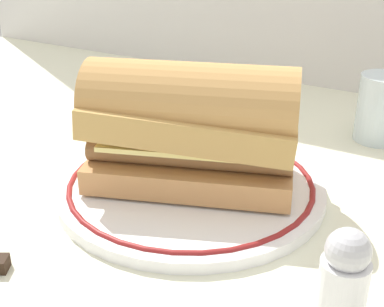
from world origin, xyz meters
name	(u,v)px	position (x,y,z in m)	size (l,w,h in m)	color
ground_plane	(206,196)	(0.00, 0.00, 0.00)	(1.50, 1.50, 0.00)	silver
plate	(192,185)	(-0.02, 0.00, 0.01)	(0.28, 0.28, 0.01)	white
sausage_sandwich	(192,124)	(-0.02, 0.00, 0.08)	(0.23, 0.17, 0.13)	tan
drinking_glass	(380,112)	(0.12, 0.24, 0.04)	(0.06, 0.06, 0.09)	silver
salt_shaker	(343,283)	(0.17, -0.12, 0.04)	(0.04, 0.04, 0.09)	white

